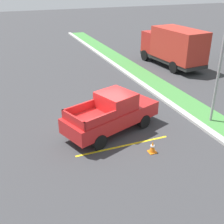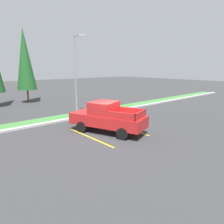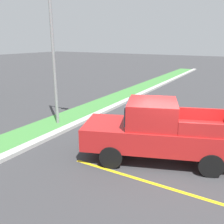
% 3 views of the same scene
% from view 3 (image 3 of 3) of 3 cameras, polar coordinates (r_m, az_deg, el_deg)
% --- Properties ---
extents(ground_plane, '(120.00, 120.00, 0.00)m').
position_cam_3_polar(ground_plane, '(8.74, 12.34, -11.41)').
color(ground_plane, '#38383A').
extents(parking_line_near, '(0.12, 4.80, 0.01)m').
position_cam_3_polar(parking_line_near, '(7.64, 6.75, -15.50)').
color(parking_line_near, yellow).
rests_on(parking_line_near, ground).
extents(parking_line_far, '(0.12, 4.80, 0.01)m').
position_cam_3_polar(parking_line_far, '(10.25, 13.80, -7.14)').
color(parking_line_far, yellow).
rests_on(parking_line_far, ground).
extents(curb_strip, '(56.00, 0.40, 0.15)m').
position_cam_3_polar(curb_strip, '(11.08, -13.03, -4.85)').
color(curb_strip, '#B2B2AD').
rests_on(curb_strip, ground).
extents(grass_median, '(56.00, 1.80, 0.06)m').
position_cam_3_polar(grass_median, '(11.84, -16.94, -3.98)').
color(grass_median, '#42843D').
rests_on(grass_median, ground).
extents(pickup_truck_main, '(3.57, 5.55, 2.10)m').
position_cam_3_polar(pickup_truck_main, '(8.48, 10.87, -4.48)').
color(pickup_truck_main, black).
rests_on(pickup_truck_main, ground).
extents(street_light, '(0.24, 1.49, 7.04)m').
position_cam_3_polar(street_light, '(11.67, -13.29, 16.32)').
color(street_light, gray).
rests_on(street_light, ground).
extents(traffic_cone, '(0.36, 0.36, 0.60)m').
position_cam_3_polar(traffic_cone, '(11.31, 10.40, -3.07)').
color(traffic_cone, orange).
rests_on(traffic_cone, ground).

